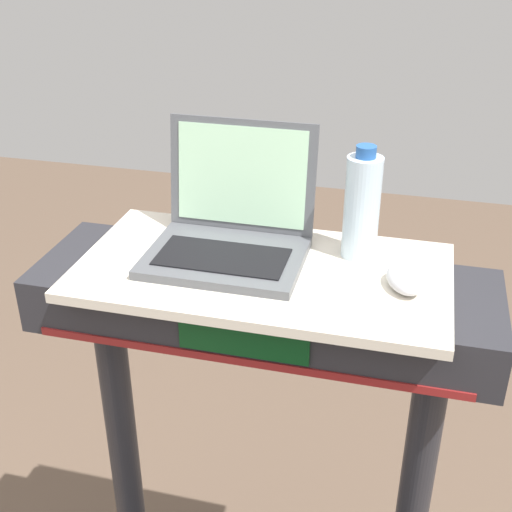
# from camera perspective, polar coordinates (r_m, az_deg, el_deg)

# --- Properties ---
(desk_board) EXTENTS (0.71, 0.38, 0.02)m
(desk_board) POSITION_cam_1_polar(r_m,az_deg,el_deg) (1.29, 0.55, -1.34)
(desk_board) COLOR beige
(desk_board) RESTS_ON treadmill_base
(laptop) EXTENTS (0.30, 0.26, 0.24)m
(laptop) POSITION_cam_1_polar(r_m,az_deg,el_deg) (1.32, -2.15, 2.24)
(laptop) COLOR #515459
(laptop) RESTS_ON desk_board
(computer_mouse) EXTENTS (0.09, 0.11, 0.03)m
(computer_mouse) POSITION_cam_1_polar(r_m,az_deg,el_deg) (1.24, 12.37, -1.96)
(computer_mouse) COLOR #B2B2B7
(computer_mouse) RESTS_ON desk_board
(water_bottle) EXTENTS (0.07, 0.07, 0.22)m
(water_bottle) POSITION_cam_1_polar(r_m,az_deg,el_deg) (1.30, 8.91, 4.17)
(water_bottle) COLOR silver
(water_bottle) RESTS_ON desk_board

